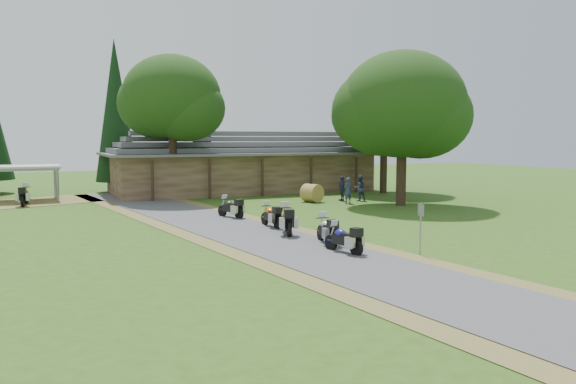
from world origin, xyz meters
name	(u,v)px	position (x,y,z in m)	size (l,w,h in m)	color
ground	(305,251)	(0.00, 0.00, 0.00)	(120.00, 120.00, 0.00)	#2F5016
driveway	(255,236)	(-0.50, 4.00, 0.00)	(46.00, 46.00, 0.00)	#4B4B4E
lodge	(242,161)	(6.00, 24.00, 2.45)	(21.40, 9.40, 4.90)	brown
carport	(17,183)	(-10.41, 23.54, 1.21)	(5.57, 3.71, 2.41)	silver
motorcycle_row_a	(343,238)	(1.15, -0.86, 0.58)	(1.69, 0.55, 1.16)	navy
motorcycle_row_b	(327,229)	(1.42, 0.96, 0.61)	(1.80, 0.59, 1.23)	#AAABB1
motorcycle_row_c	(286,219)	(0.91, 3.77, 0.69)	(2.01, 0.66, 1.37)	gold
motorcycle_row_d	(271,215)	(1.05, 5.94, 0.60)	(1.75, 0.57, 1.20)	#DF6407
motorcycle_row_e	(230,207)	(0.30, 9.79, 0.60)	(1.75, 0.57, 1.19)	black
motorcycle_carport_a	(24,195)	(-9.90, 20.46, 0.70)	(2.04, 0.67, 1.40)	#C18B08
person_a	(348,188)	(9.46, 13.02, 1.00)	(0.57, 0.41, 2.00)	#2E3754
person_b	(360,186)	(11.02, 14.08, 1.02)	(0.58, 0.42, 2.04)	#2E3754
person_c	(342,186)	(9.89, 14.57, 1.00)	(0.57, 0.41, 2.01)	#2E3754
hay_bale	(312,193)	(7.68, 14.72, 0.61)	(1.22, 1.22, 1.12)	#A27C3B
sign_post	(420,230)	(3.49, -2.38, 0.95)	(0.34, 0.06, 1.90)	gray
oak_lodge_left	(172,117)	(-0.36, 20.47, 5.78)	(6.82, 6.82, 11.56)	#183710
oak_lodge_right	(384,127)	(15.75, 18.27, 5.19)	(7.46, 7.46, 10.39)	#183710
oak_driveway	(402,124)	(12.01, 10.71, 5.15)	(7.92, 7.92, 10.31)	#183710
cedar_near	(116,116)	(-3.26, 27.40, 6.04)	(3.33, 3.33, 12.08)	black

